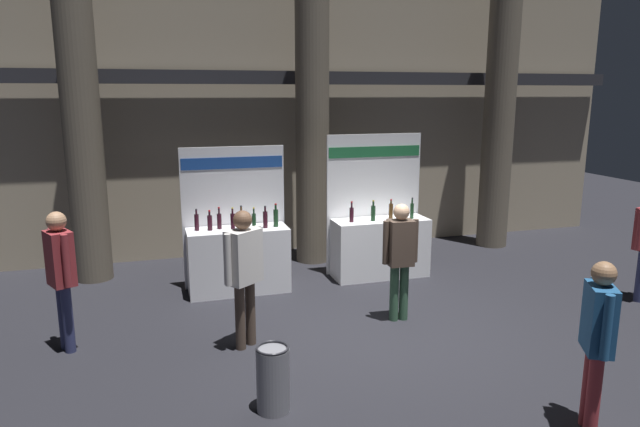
% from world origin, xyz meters
% --- Properties ---
extents(ground_plane, '(27.07, 27.07, 0.00)m').
position_xyz_m(ground_plane, '(0.00, 0.00, 0.00)').
color(ground_plane, black).
extents(hall_colonnade, '(13.54, 1.41, 6.08)m').
position_xyz_m(hall_colonnade, '(0.00, 4.27, 2.97)').
color(hall_colonnade, tan).
rests_on(hall_colonnade, ground_plane).
extents(exhibitor_booth_0, '(1.63, 0.66, 2.25)m').
position_xyz_m(exhibitor_booth_0, '(-1.58, 2.22, 0.60)').
color(exhibitor_booth_0, white).
rests_on(exhibitor_booth_0, ground_plane).
extents(exhibitor_booth_1, '(1.69, 0.66, 2.39)m').
position_xyz_m(exhibitor_booth_1, '(0.84, 2.31, 0.60)').
color(exhibitor_booth_1, white).
rests_on(exhibitor_booth_1, ground_plane).
extents(trash_bin, '(0.33, 0.33, 0.67)m').
position_xyz_m(trash_bin, '(-1.79, -1.37, 0.34)').
color(trash_bin, slate).
rests_on(trash_bin, ground_plane).
extents(visitor_0, '(0.50, 0.26, 1.63)m').
position_xyz_m(visitor_0, '(0.35, 0.40, 0.96)').
color(visitor_0, '#33563D').
rests_on(visitor_0, ground_plane).
extents(visitor_1, '(0.37, 0.50, 1.63)m').
position_xyz_m(visitor_1, '(0.96, -2.52, 0.96)').
color(visitor_1, maroon).
rests_on(visitor_1, ground_plane).
extents(visitor_3, '(0.49, 0.45, 1.72)m').
position_xyz_m(visitor_3, '(-1.81, 0.16, 1.04)').
color(visitor_3, '#47382D').
rests_on(visitor_3, ground_plane).
extents(visitor_4, '(0.37, 0.46, 1.72)m').
position_xyz_m(visitor_4, '(-3.90, 0.68, 1.03)').
color(visitor_4, navy).
rests_on(visitor_4, ground_plane).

